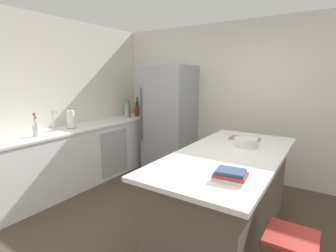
{
  "coord_description": "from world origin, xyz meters",
  "views": [
    {
      "loc": [
        1.19,
        -1.97,
        1.71
      ],
      "look_at": [
        -0.77,
        1.04,
        1.0
      ],
      "focal_mm": 26.82,
      "sensor_mm": 36.0,
      "label": 1
    }
  ],
  "objects_px": {
    "refrigerator": "(170,119)",
    "gin_bottle": "(127,111)",
    "hot_sauce_bottle": "(136,113)",
    "whiskey_bottle": "(138,110)",
    "paper_towel_roll": "(71,120)",
    "wine_bottle": "(137,108)",
    "bar_stool": "(290,250)",
    "mixing_bowl": "(246,142)",
    "sink_faucet": "(54,120)",
    "cutting_board": "(245,139)",
    "kitchen_island": "(227,194)",
    "flower_vase": "(36,129)",
    "olive_oil_bottle": "(129,110)",
    "cookbook_stack": "(231,175)"
  },
  "relations": [
    {
      "from": "refrigerator",
      "to": "gin_bottle",
      "type": "distance_m",
      "value": 0.88
    },
    {
      "from": "refrigerator",
      "to": "hot_sauce_bottle",
      "type": "distance_m",
      "value": 0.79
    },
    {
      "from": "whiskey_bottle",
      "to": "hot_sauce_bottle",
      "type": "height_order",
      "value": "whiskey_bottle"
    },
    {
      "from": "paper_towel_roll",
      "to": "whiskey_bottle",
      "type": "height_order",
      "value": "paper_towel_roll"
    },
    {
      "from": "wine_bottle",
      "to": "hot_sauce_bottle",
      "type": "relative_size",
      "value": 1.87
    },
    {
      "from": "bar_stool",
      "to": "mixing_bowl",
      "type": "height_order",
      "value": "mixing_bowl"
    },
    {
      "from": "bar_stool",
      "to": "paper_towel_roll",
      "type": "relative_size",
      "value": 2.0
    },
    {
      "from": "paper_towel_roll",
      "to": "gin_bottle",
      "type": "bearing_deg",
      "value": 89.36
    },
    {
      "from": "sink_faucet",
      "to": "gin_bottle",
      "type": "distance_m",
      "value": 1.5
    },
    {
      "from": "cutting_board",
      "to": "wine_bottle",
      "type": "bearing_deg",
      "value": 160.59
    },
    {
      "from": "kitchen_island",
      "to": "hot_sauce_bottle",
      "type": "distance_m",
      "value": 2.8
    },
    {
      "from": "whiskey_bottle",
      "to": "hot_sauce_bottle",
      "type": "xyz_separation_m",
      "value": [
        0.02,
        -0.1,
        -0.03
      ]
    },
    {
      "from": "gin_bottle",
      "to": "mixing_bowl",
      "type": "height_order",
      "value": "gin_bottle"
    },
    {
      "from": "refrigerator",
      "to": "flower_vase",
      "type": "bearing_deg",
      "value": -110.87
    },
    {
      "from": "gin_bottle",
      "to": "kitchen_island",
      "type": "bearing_deg",
      "value": -25.05
    },
    {
      "from": "cutting_board",
      "to": "whiskey_bottle",
      "type": "bearing_deg",
      "value": 161.91
    },
    {
      "from": "whiskey_bottle",
      "to": "gin_bottle",
      "type": "xyz_separation_m",
      "value": [
        -0.03,
        -0.29,
        0.02
      ]
    },
    {
      "from": "bar_stool",
      "to": "wine_bottle",
      "type": "distance_m",
      "value": 3.94
    },
    {
      "from": "bar_stool",
      "to": "paper_towel_roll",
      "type": "distance_m",
      "value": 3.27
    },
    {
      "from": "whiskey_bottle",
      "to": "paper_towel_roll",
      "type": "bearing_deg",
      "value": -91.8
    },
    {
      "from": "bar_stool",
      "to": "whiskey_bottle",
      "type": "relative_size",
      "value": 2.2
    },
    {
      "from": "kitchen_island",
      "to": "mixing_bowl",
      "type": "relative_size",
      "value": 8.23
    },
    {
      "from": "sink_faucet",
      "to": "hot_sauce_bottle",
      "type": "relative_size",
      "value": 1.51
    },
    {
      "from": "olive_oil_bottle",
      "to": "mixing_bowl",
      "type": "height_order",
      "value": "olive_oil_bottle"
    },
    {
      "from": "paper_towel_roll",
      "to": "cookbook_stack",
      "type": "relative_size",
      "value": 1.23
    },
    {
      "from": "refrigerator",
      "to": "flower_vase",
      "type": "distance_m",
      "value": 2.2
    },
    {
      "from": "cutting_board",
      "to": "gin_bottle",
      "type": "bearing_deg",
      "value": 168.6
    },
    {
      "from": "bar_stool",
      "to": "mixing_bowl",
      "type": "xyz_separation_m",
      "value": [
        -0.63,
        1.01,
        0.47
      ]
    },
    {
      "from": "flower_vase",
      "to": "hot_sauce_bottle",
      "type": "bearing_deg",
      "value": 90.18
    },
    {
      "from": "refrigerator",
      "to": "whiskey_bottle",
      "type": "bearing_deg",
      "value": 174.7
    },
    {
      "from": "sink_faucet",
      "to": "cookbook_stack",
      "type": "height_order",
      "value": "sink_faucet"
    },
    {
      "from": "paper_towel_roll",
      "to": "wine_bottle",
      "type": "height_order",
      "value": "wine_bottle"
    },
    {
      "from": "kitchen_island",
      "to": "bar_stool",
      "type": "height_order",
      "value": "kitchen_island"
    },
    {
      "from": "kitchen_island",
      "to": "hot_sauce_bottle",
      "type": "bearing_deg",
      "value": 150.92
    },
    {
      "from": "sink_faucet",
      "to": "mixing_bowl",
      "type": "xyz_separation_m",
      "value": [
        2.57,
        0.7,
        -0.11
      ]
    },
    {
      "from": "olive_oil_bottle",
      "to": "gin_bottle",
      "type": "height_order",
      "value": "gin_bottle"
    },
    {
      "from": "sink_faucet",
      "to": "cookbook_stack",
      "type": "xyz_separation_m",
      "value": [
        2.75,
        -0.31,
        -0.12
      ]
    },
    {
      "from": "whiskey_bottle",
      "to": "mixing_bowl",
      "type": "height_order",
      "value": "whiskey_bottle"
    },
    {
      "from": "whiskey_bottle",
      "to": "gin_bottle",
      "type": "bearing_deg",
      "value": -96.74
    },
    {
      "from": "kitchen_island",
      "to": "whiskey_bottle",
      "type": "bearing_deg",
      "value": 149.28
    },
    {
      "from": "sink_faucet",
      "to": "hot_sauce_bottle",
      "type": "bearing_deg",
      "value": 86.36
    },
    {
      "from": "whiskey_bottle",
      "to": "bar_stool",
      "type": "bearing_deg",
      "value": -33.96
    },
    {
      "from": "cookbook_stack",
      "to": "gin_bottle",
      "type": "bearing_deg",
      "value": 146.09
    },
    {
      "from": "bar_stool",
      "to": "wine_bottle",
      "type": "bearing_deg",
      "value": 145.68
    },
    {
      "from": "kitchen_island",
      "to": "bar_stool",
      "type": "bearing_deg",
      "value": -43.47
    },
    {
      "from": "olive_oil_bottle",
      "to": "kitchen_island",
      "type": "bearing_deg",
      "value": -26.36
    },
    {
      "from": "paper_towel_roll",
      "to": "gin_bottle",
      "type": "xyz_separation_m",
      "value": [
        0.01,
        1.24,
        0.0
      ]
    },
    {
      "from": "olive_oil_bottle",
      "to": "cookbook_stack",
      "type": "xyz_separation_m",
      "value": [
        2.73,
        -1.9,
        -0.09
      ]
    },
    {
      "from": "bar_stool",
      "to": "sink_faucet",
      "type": "height_order",
      "value": "sink_faucet"
    },
    {
      "from": "refrigerator",
      "to": "sink_faucet",
      "type": "bearing_deg",
      "value": -117.55
    }
  ]
}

